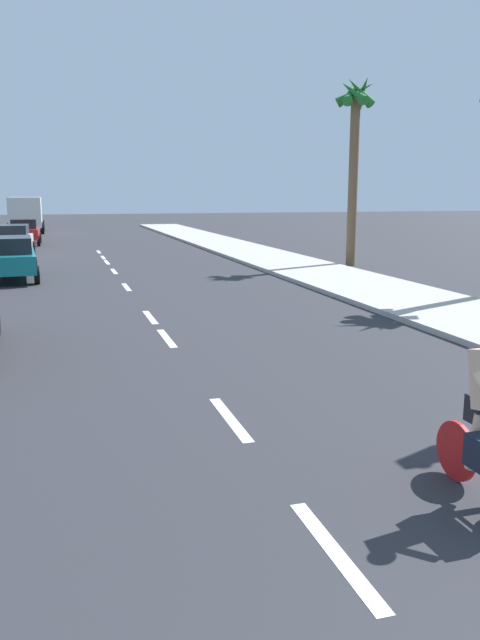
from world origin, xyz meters
TOP-DOWN VIEW (x-y plane):
  - ground_plane at (0.00, 20.00)m, footprint 160.00×160.00m
  - sidewalk_strip at (7.57, 22.00)m, footprint 3.60×80.00m
  - lane_stripe_1 at (0.00, 4.44)m, footprint 0.16×1.80m
  - lane_stripe_2 at (0.00, 7.90)m, footprint 0.16×1.80m
  - lane_stripe_3 at (0.00, 13.08)m, footprint 0.16×1.80m
  - lane_stripe_4 at (0.00, 15.54)m, footprint 0.16×1.80m
  - lane_stripe_5 at (0.00, 21.00)m, footprint 0.16×1.80m
  - lane_stripe_6 at (0.00, 25.53)m, footprint 0.16×1.80m
  - lane_stripe_7 at (0.00, 29.05)m, footprint 0.16×1.80m
  - lane_stripe_8 at (0.00, 31.35)m, footprint 0.16×1.80m
  - lane_stripe_9 at (0.00, 34.52)m, footprint 0.16×1.80m
  - parked_car_teal at (-3.81, 23.91)m, footprint 2.06×4.17m
  - parked_car_white at (-4.28, 33.25)m, footprint 2.06×4.27m
  - parked_car_red at (-3.97, 40.73)m, footprint 1.84×3.90m
  - delivery_truck at (-4.35, 53.23)m, footprint 2.70×6.25m
  - palm_tree_far at (10.09, 24.78)m, footprint 1.71×1.62m

SIDE VIEW (x-z plane):
  - ground_plane at x=0.00m, z-range 0.00..0.00m
  - lane_stripe_1 at x=0.00m, z-range 0.00..0.01m
  - lane_stripe_2 at x=0.00m, z-range 0.00..0.01m
  - lane_stripe_3 at x=0.00m, z-range 0.00..0.01m
  - lane_stripe_4 at x=0.00m, z-range 0.00..0.01m
  - lane_stripe_5 at x=0.00m, z-range 0.00..0.01m
  - lane_stripe_6 at x=0.00m, z-range 0.00..0.01m
  - lane_stripe_7 at x=0.00m, z-range 0.00..0.01m
  - lane_stripe_8 at x=0.00m, z-range 0.00..0.01m
  - lane_stripe_9 at x=0.00m, z-range 0.00..0.01m
  - sidewalk_strip at x=7.57m, z-range 0.00..0.14m
  - parked_car_red at x=-3.97m, z-range 0.05..1.62m
  - parked_car_teal at x=-3.81m, z-range 0.05..1.62m
  - parked_car_white at x=-4.28m, z-range 0.05..1.62m
  - delivery_truck at x=-4.35m, z-range 0.10..2.90m
  - palm_tree_far at x=10.09m, z-range 1.69..9.58m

